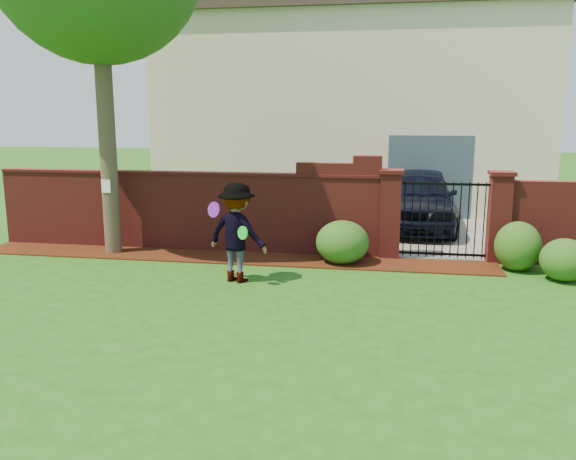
% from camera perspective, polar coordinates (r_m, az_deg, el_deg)
% --- Properties ---
extents(ground, '(80.00, 80.00, 0.01)m').
position_cam_1_polar(ground, '(9.30, -5.54, -7.93)').
color(ground, '#205615').
rests_on(ground, ground).
extents(mulch_bed, '(11.10, 1.08, 0.03)m').
position_cam_1_polar(mulch_bed, '(12.62, -5.71, -2.66)').
color(mulch_bed, '#331409').
rests_on(mulch_bed, ground).
extents(brick_wall, '(8.70, 0.31, 2.16)m').
position_cam_1_polar(brick_wall, '(13.37, -9.41, 2.02)').
color(brick_wall, maroon).
rests_on(brick_wall, ground).
extents(pillar_left, '(0.50, 0.50, 1.88)m').
position_cam_1_polar(pillar_left, '(12.63, 9.85, 1.60)').
color(pillar_left, maroon).
rests_on(pillar_left, ground).
extents(pillar_right, '(0.50, 0.50, 1.88)m').
position_cam_1_polar(pillar_right, '(12.83, 19.72, 1.24)').
color(pillar_right, maroon).
rests_on(pillar_right, ground).
extents(iron_gate, '(1.78, 0.03, 1.60)m').
position_cam_1_polar(iron_gate, '(12.70, 14.80, 0.97)').
color(iron_gate, black).
rests_on(iron_gate, ground).
extents(driveway, '(3.20, 8.00, 0.01)m').
position_cam_1_polar(driveway, '(16.77, 13.54, 0.54)').
color(driveway, slate).
rests_on(driveway, ground).
extents(house, '(12.40, 6.40, 6.30)m').
position_cam_1_polar(house, '(20.50, 6.14, 11.56)').
color(house, '#EDE1C6').
rests_on(house, ground).
extents(car, '(2.06, 4.78, 1.61)m').
position_cam_1_polar(car, '(15.85, 12.50, 2.89)').
color(car, black).
rests_on(car, ground).
extents(paper_notice, '(0.20, 0.01, 0.28)m').
position_cam_1_polar(paper_notice, '(13.19, -17.18, 4.06)').
color(paper_notice, white).
rests_on(paper_notice, tree).
extents(shrub_left, '(1.09, 1.09, 0.89)m').
position_cam_1_polar(shrub_left, '(12.08, 5.28, -1.19)').
color(shrub_left, '#1A5018').
rests_on(shrub_left, ground).
extents(shrub_middle, '(0.89, 0.89, 0.97)m').
position_cam_1_polar(shrub_middle, '(12.34, 21.32, -1.46)').
color(shrub_middle, '#1A5018').
rests_on(shrub_middle, ground).
extents(shrub_right, '(0.89, 0.89, 0.79)m').
position_cam_1_polar(shrub_right, '(11.94, 25.18, -2.64)').
color(shrub_right, '#1A5018').
rests_on(shrub_right, ground).
extents(man, '(1.32, 1.01, 1.81)m').
position_cam_1_polar(man, '(10.71, -5.07, -0.29)').
color(man, gray).
rests_on(man, ground).
extents(frisbee_purple, '(0.29, 0.21, 0.28)m').
position_cam_1_polar(frisbee_purple, '(10.75, -7.16, 1.96)').
color(frisbee_purple, purple).
rests_on(frisbee_purple, man).
extents(frisbee_green, '(0.23, 0.17, 0.24)m').
position_cam_1_polar(frisbee_green, '(10.34, -4.40, -0.27)').
color(frisbee_green, green).
rests_on(frisbee_green, man).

